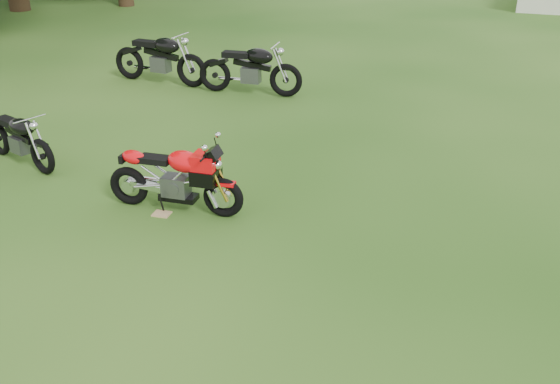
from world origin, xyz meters
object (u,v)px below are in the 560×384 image
Objects in this scene: vintage_moto_a at (18,137)px; vintage_moto_c at (250,67)px; sport_motorcycle at (174,173)px; plywood_board at (162,214)px; vintage_moto_d at (159,57)px.

vintage_moto_a is 4.88m from vintage_moto_c.
sport_motorcycle is 7.90× the size of plywood_board.
vintage_moto_d reaches higher than vintage_moto_c.
vintage_moto_a is (-2.88, -0.04, 0.43)m from plywood_board.
vintage_moto_d is (-4.37, 4.34, 0.56)m from plywood_board.
vintage_moto_c reaches higher than plywood_board.
sport_motorcycle is 5.18m from vintage_moto_c.
sport_motorcycle is at bearing 73.12° from plywood_board.
vintage_moto_a is (-2.94, -0.24, -0.08)m from sport_motorcycle.
plywood_board is 0.13× the size of vintage_moto_a.
vintage_moto_d reaches higher than plywood_board.
sport_motorcycle is 6.06m from vintage_moto_d.
plywood_board is at bearing -126.87° from sport_motorcycle.
vintage_moto_c is (-2.32, 4.80, 0.54)m from plywood_board.
plywood_board is (-0.06, -0.21, -0.51)m from sport_motorcycle.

